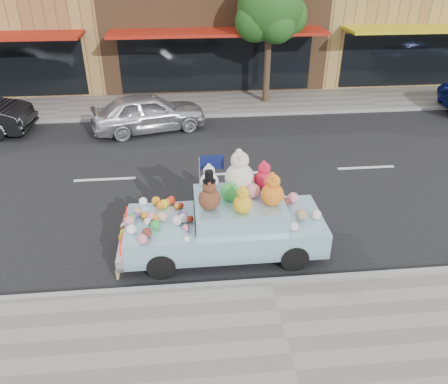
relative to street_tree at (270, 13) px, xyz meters
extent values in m
plane|color=black|center=(-2.03, -6.55, -3.69)|extent=(120.00, 120.00, 0.00)
cube|color=gray|center=(-2.03, -13.05, -3.63)|extent=(60.00, 3.00, 0.12)
cube|color=gray|center=(-2.03, -0.05, -3.63)|extent=(60.00, 3.00, 0.12)
cube|color=gray|center=(-2.03, -11.55, -3.63)|extent=(60.00, 0.12, 0.13)
cube|color=gray|center=(-2.03, -1.55, -3.63)|extent=(60.00, 0.12, 0.13)
cube|color=#AB8647|center=(-12.03, 5.45, -0.19)|extent=(10.00, 8.00, 7.00)
cube|color=brown|center=(-2.03, 5.45, -0.19)|extent=(10.00, 8.00, 7.00)
cube|color=black|center=(-2.03, 1.43, -2.29)|extent=(8.50, 0.06, 2.40)
cube|color=#A71D0F|center=(-2.03, 0.55, -0.79)|extent=(9.00, 1.80, 0.12)
cube|color=#AB8647|center=(7.97, 5.45, -0.19)|extent=(10.00, 8.00, 7.00)
cube|color=black|center=(7.97, 1.43, -2.29)|extent=(8.50, 0.06, 2.40)
cylinder|color=#38281C|center=(-0.03, -0.05, -2.09)|extent=(0.28, 0.28, 3.20)
sphere|color=#194A15|center=(-0.03, -0.05, 0.23)|extent=(2.60, 2.60, 2.60)
sphere|color=#194A15|center=(0.67, 0.25, -0.17)|extent=(1.80, 1.80, 1.80)
sphere|color=#194A15|center=(-0.63, -0.25, -0.27)|extent=(1.60, 1.60, 1.60)
sphere|color=#194A15|center=(0.17, -0.65, -0.37)|extent=(1.40, 1.40, 1.40)
sphere|color=#194A15|center=(-0.33, 0.55, -0.07)|extent=(1.60, 1.60, 1.60)
imported|color=silver|center=(-4.88, -2.71, -2.99)|extent=(4.40, 2.63, 1.40)
cylinder|color=black|center=(-1.42, -11.09, -3.39)|extent=(0.60, 0.20, 0.60)
cylinder|color=black|center=(-1.42, -9.53, -3.39)|extent=(0.60, 0.20, 0.60)
cylinder|color=black|center=(-4.22, -11.09, -3.39)|extent=(0.60, 0.20, 0.60)
cylinder|color=black|center=(-4.22, -9.53, -3.39)|extent=(0.60, 0.20, 0.60)
cube|color=#9BCFE8|center=(-2.82, -10.31, -3.14)|extent=(4.30, 1.70, 0.60)
cube|color=#9BCFE8|center=(-2.52, -10.31, -2.59)|extent=(1.90, 1.50, 0.50)
cube|color=silver|center=(-5.04, -10.31, -3.29)|extent=(0.16, 1.78, 0.26)
cube|color=red|center=(-4.99, -10.99, -2.97)|extent=(0.06, 0.28, 0.16)
cube|color=red|center=(-4.99, -9.63, -2.97)|extent=(0.06, 0.28, 0.16)
cube|color=black|center=(-3.47, -10.31, -2.59)|extent=(0.04, 1.30, 0.40)
sphere|color=#572C19|center=(-3.17, -10.66, -2.11)|extent=(0.46, 0.46, 0.46)
sphere|color=#572C19|center=(-3.17, -10.66, -1.82)|extent=(0.29, 0.29, 0.29)
sphere|color=#572C19|center=(-3.17, -10.76, -1.72)|extent=(0.11, 0.11, 0.11)
sphere|color=#572C19|center=(-3.17, -10.56, -1.72)|extent=(0.11, 0.11, 0.11)
cylinder|color=black|center=(-3.17, -10.66, -1.70)|extent=(0.27, 0.27, 0.02)
cylinder|color=black|center=(-3.17, -10.66, -1.59)|extent=(0.17, 0.17, 0.22)
sphere|color=beige|center=(-2.47, -9.96, -2.02)|extent=(0.64, 0.64, 0.64)
sphere|color=beige|center=(-2.47, -9.96, -1.61)|extent=(0.40, 0.40, 0.40)
sphere|color=beige|center=(-2.47, -10.10, -1.48)|extent=(0.15, 0.15, 0.15)
sphere|color=beige|center=(-2.47, -9.82, -1.48)|extent=(0.15, 0.15, 0.15)
sphere|color=orange|center=(-1.87, -10.61, -2.10)|extent=(0.48, 0.48, 0.48)
sphere|color=orange|center=(-1.87, -10.61, -1.80)|extent=(0.30, 0.30, 0.30)
sphere|color=orange|center=(-1.87, -10.72, -1.70)|extent=(0.11, 0.11, 0.11)
sphere|color=orange|center=(-1.87, -10.51, -1.70)|extent=(0.11, 0.11, 0.11)
sphere|color=red|center=(-1.92, -9.91, -2.13)|extent=(0.43, 0.43, 0.43)
sphere|color=red|center=(-1.92, -9.91, -1.85)|extent=(0.27, 0.27, 0.27)
sphere|color=red|center=(-1.92, -10.01, -1.76)|extent=(0.10, 0.10, 0.10)
sphere|color=red|center=(-1.92, -9.82, -1.76)|extent=(0.10, 0.10, 0.10)
sphere|color=white|center=(-3.12, -9.86, -2.14)|extent=(0.41, 0.41, 0.41)
sphere|color=white|center=(-3.12, -9.86, -1.88)|extent=(0.25, 0.25, 0.25)
sphere|color=white|center=(-3.12, -9.95, -1.79)|extent=(0.10, 0.10, 0.10)
sphere|color=white|center=(-3.12, -9.77, -1.79)|extent=(0.10, 0.10, 0.10)
sphere|color=orange|center=(-2.52, -10.86, -2.15)|extent=(0.39, 0.39, 0.39)
sphere|color=orange|center=(-2.52, -10.86, -1.90)|extent=(0.24, 0.24, 0.24)
sphere|color=orange|center=(-2.52, -10.95, -1.82)|extent=(0.09, 0.09, 0.09)
sphere|color=orange|center=(-2.52, -10.78, -1.82)|extent=(0.09, 0.09, 0.09)
sphere|color=green|center=(-2.72, -10.31, -2.16)|extent=(0.40, 0.40, 0.40)
sphere|color=#E0707D|center=(-2.22, -10.26, -2.19)|extent=(0.32, 0.32, 0.32)
sphere|color=orange|center=(-4.34, -9.55, -2.74)|extent=(0.20, 0.20, 0.20)
sphere|color=#592B85|center=(-3.76, -10.17, -2.76)|extent=(0.17, 0.17, 0.17)
sphere|color=orange|center=(-4.56, -10.14, -2.76)|extent=(0.17, 0.17, 0.17)
sphere|color=orange|center=(-3.85, -9.78, -2.77)|extent=(0.14, 0.14, 0.14)
sphere|color=white|center=(-3.72, -10.35, -2.74)|extent=(0.21, 0.21, 0.21)
sphere|color=green|center=(-4.84, -10.21, -2.75)|extent=(0.19, 0.19, 0.19)
sphere|color=#592B85|center=(-4.75, -10.07, -2.77)|extent=(0.15, 0.15, 0.15)
sphere|color=#5C261A|center=(-4.48, -10.81, -2.74)|extent=(0.21, 0.21, 0.21)
sphere|color=beige|center=(-4.49, -10.37, -2.76)|extent=(0.16, 0.16, 0.16)
sphere|color=green|center=(-4.31, -10.55, -2.74)|extent=(0.21, 0.21, 0.21)
sphere|color=orange|center=(-4.30, -10.25, -2.77)|extent=(0.15, 0.15, 0.15)
sphere|color=white|center=(-3.67, -11.07, -2.78)|extent=(0.13, 0.13, 0.13)
sphere|color=beige|center=(-3.86, -10.43, -2.74)|extent=(0.21, 0.21, 0.21)
sphere|color=#B62313|center=(-3.98, -9.55, -2.75)|extent=(0.20, 0.20, 0.20)
sphere|color=#B62313|center=(-3.78, -9.75, -2.78)|extent=(0.13, 0.13, 0.13)
sphere|color=#9A7954|center=(-4.72, -9.99, -2.74)|extent=(0.21, 0.21, 0.21)
sphere|color=orange|center=(-4.08, -9.59, -2.77)|extent=(0.16, 0.16, 0.16)
sphere|color=yellow|center=(-4.16, -9.71, -2.74)|extent=(0.20, 0.20, 0.20)
sphere|color=#E0707D|center=(-4.41, -10.19, -2.75)|extent=(0.19, 0.19, 0.19)
sphere|color=white|center=(-3.72, -10.14, -2.76)|extent=(0.17, 0.17, 0.17)
sphere|color=#E0707D|center=(-4.55, -11.04, -2.74)|extent=(0.21, 0.21, 0.21)
sphere|color=orange|center=(-4.22, -9.76, -2.75)|extent=(0.20, 0.20, 0.20)
sphere|color=white|center=(-4.80, -10.67, -2.74)|extent=(0.21, 0.21, 0.21)
sphere|color=#B62313|center=(-3.58, -10.33, -2.77)|extent=(0.14, 0.14, 0.14)
sphere|color=white|center=(-4.63, -9.55, -2.75)|extent=(0.20, 0.20, 0.20)
sphere|color=#E0707D|center=(-4.87, -10.35, -2.73)|extent=(0.22, 0.22, 0.22)
sphere|color=#E0707D|center=(-3.67, -10.68, -2.77)|extent=(0.15, 0.15, 0.15)
sphere|color=#D8A88C|center=(-4.17, -10.26, -2.72)|extent=(0.22, 0.22, 0.22)
sphere|color=orange|center=(-5.04, -10.43, -3.08)|extent=(0.17, 0.17, 0.17)
sphere|color=orange|center=(-5.04, -9.58, -3.10)|extent=(0.13, 0.13, 0.13)
sphere|color=white|center=(-5.04, -10.04, -3.08)|extent=(0.17, 0.17, 0.17)
sphere|color=#9A7954|center=(-5.04, -9.58, -3.10)|extent=(0.13, 0.13, 0.13)
sphere|color=orange|center=(-5.04, -9.75, -3.10)|extent=(0.13, 0.13, 0.13)
sphere|color=orange|center=(-5.04, -10.52, -3.09)|extent=(0.14, 0.14, 0.14)
sphere|color=#5C261A|center=(-5.04, -10.02, -3.09)|extent=(0.14, 0.14, 0.14)
sphere|color=#5C261A|center=(-5.04, -10.09, -3.09)|extent=(0.15, 0.15, 0.15)
sphere|color=#B62313|center=(-5.04, -9.63, -3.10)|extent=(0.13, 0.13, 0.13)
sphere|color=yellow|center=(-5.04, -10.25, -3.09)|extent=(0.15, 0.15, 0.15)
sphere|color=#5C261A|center=(-1.43, -9.94, -2.73)|extent=(0.23, 0.23, 0.23)
sphere|color=beige|center=(-0.85, -10.51, -2.73)|extent=(0.23, 0.23, 0.23)
sphere|color=#9A7954|center=(-1.18, -10.49, -2.72)|extent=(0.25, 0.25, 0.25)
sphere|color=beige|center=(-1.44, -10.88, -2.74)|extent=(0.20, 0.20, 0.20)
sphere|color=#E0707D|center=(-1.19, -9.77, -2.72)|extent=(0.25, 0.25, 0.25)
sphere|color=#B62313|center=(-1.43, -9.86, -2.75)|extent=(0.19, 0.19, 0.19)
sphere|color=orange|center=(-1.21, -9.71, -2.74)|extent=(0.21, 0.21, 0.21)
sphere|color=#E0707D|center=(-1.42, -9.73, -2.75)|extent=(0.19, 0.19, 0.19)
cylinder|color=#997A54|center=(-5.12, -11.16, -3.53)|extent=(0.06, 0.06, 0.17)
sphere|color=#997A54|center=(-5.12, -11.16, -3.43)|extent=(0.07, 0.07, 0.07)
cylinder|color=#997A54|center=(-5.12, -11.07, -3.53)|extent=(0.06, 0.06, 0.17)
sphere|color=#997A54|center=(-5.12, -11.07, -3.43)|extent=(0.07, 0.07, 0.07)
cylinder|color=#997A54|center=(-5.12, -10.97, -3.53)|extent=(0.06, 0.06, 0.17)
sphere|color=#997A54|center=(-5.12, -10.97, -3.43)|extent=(0.07, 0.07, 0.07)
cylinder|color=#997A54|center=(-5.12, -10.88, -3.53)|extent=(0.06, 0.06, 0.17)
sphere|color=#997A54|center=(-5.12, -10.88, -3.43)|extent=(0.07, 0.07, 0.07)
cylinder|color=#997A54|center=(-5.12, -10.78, -3.53)|extent=(0.06, 0.06, 0.17)
sphere|color=#997A54|center=(-5.12, -10.78, -3.43)|extent=(0.07, 0.07, 0.07)
cylinder|color=#997A54|center=(-5.12, -10.69, -3.53)|extent=(0.06, 0.06, 0.17)
sphere|color=#997A54|center=(-5.12, -10.69, -3.43)|extent=(0.07, 0.07, 0.07)
cylinder|color=#997A54|center=(-5.12, -10.60, -3.53)|extent=(0.06, 0.06, 0.17)
sphere|color=#997A54|center=(-5.12, -10.60, -3.43)|extent=(0.07, 0.07, 0.07)
cylinder|color=#997A54|center=(-5.12, -10.50, -3.53)|extent=(0.06, 0.06, 0.17)
sphere|color=#997A54|center=(-5.12, -10.50, -3.43)|extent=(0.07, 0.07, 0.07)
cylinder|color=#997A54|center=(-5.12, -10.41, -3.53)|extent=(0.06, 0.06, 0.17)
sphere|color=#997A54|center=(-5.12, -10.41, -3.43)|extent=(0.07, 0.07, 0.07)
cylinder|color=#997A54|center=(-5.12, -10.31, -3.53)|extent=(0.06, 0.06, 0.17)
sphere|color=#997A54|center=(-5.12, -10.31, -3.43)|extent=(0.07, 0.07, 0.07)
cylinder|color=#997A54|center=(-5.12, -10.22, -3.53)|extent=(0.06, 0.06, 0.17)
sphere|color=#997A54|center=(-5.12, -10.22, -3.43)|extent=(0.07, 0.07, 0.07)
cylinder|color=#997A54|center=(-5.12, -10.12, -3.53)|extent=(0.06, 0.06, 0.17)
sphere|color=#997A54|center=(-5.12, -10.12, -3.43)|extent=(0.07, 0.07, 0.07)
cylinder|color=#997A54|center=(-5.12, -10.03, -3.53)|extent=(0.06, 0.06, 0.17)
sphere|color=#997A54|center=(-5.12, -10.03, -3.43)|extent=(0.07, 0.07, 0.07)
cylinder|color=#997A54|center=(-5.12, -9.93, -3.53)|extent=(0.06, 0.06, 0.17)
sphere|color=#997A54|center=(-5.12, -9.93, -3.43)|extent=(0.07, 0.07, 0.07)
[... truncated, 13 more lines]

